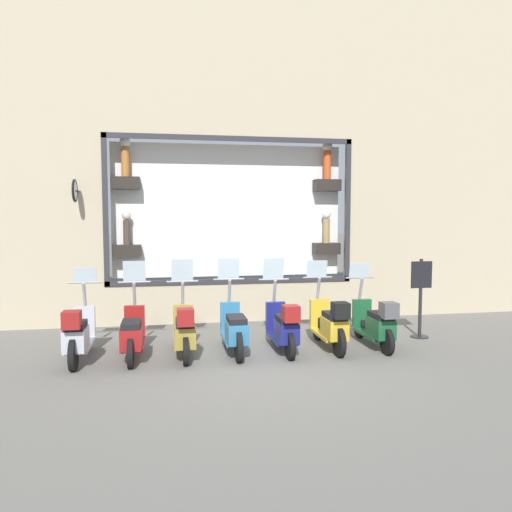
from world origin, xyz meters
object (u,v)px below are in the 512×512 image
(scooter_teal_3, at_px, (234,330))
(shop_sign_post, at_px, (421,295))
(scooter_green_0, at_px, (376,324))
(scooter_silver_6, at_px, (78,335))
(scooter_yellow_1, at_px, (330,325))
(scooter_navy_2, at_px, (284,327))
(scooter_olive_4, at_px, (184,331))
(scooter_red_5, at_px, (133,334))

(scooter_teal_3, xyz_separation_m, shop_sign_post, (0.54, -3.94, 0.43))
(scooter_green_0, distance_m, scooter_silver_6, 5.41)
(scooter_yellow_1, height_order, scooter_navy_2, scooter_navy_2)
(scooter_navy_2, relative_size, scooter_olive_4, 1.00)
(scooter_silver_6, bearing_deg, scooter_yellow_1, -89.98)
(scooter_yellow_1, xyz_separation_m, scooter_teal_3, (0.06, 1.80, -0.04))
(scooter_yellow_1, relative_size, scooter_silver_6, 1.00)
(scooter_teal_3, bearing_deg, scooter_silver_6, 91.33)
(scooter_navy_2, bearing_deg, scooter_silver_6, 89.94)
(scooter_green_0, distance_m, scooter_navy_2, 1.80)
(scooter_green_0, bearing_deg, scooter_olive_4, 89.91)
(scooter_olive_4, bearing_deg, scooter_yellow_1, -89.90)
(shop_sign_post, bearing_deg, scooter_teal_3, 97.80)
(scooter_olive_4, distance_m, scooter_red_5, 0.91)
(scooter_silver_6, distance_m, shop_sign_post, 6.69)
(scooter_green_0, distance_m, shop_sign_post, 1.44)
(scooter_green_0, relative_size, scooter_olive_4, 1.00)
(scooter_navy_2, xyz_separation_m, shop_sign_post, (0.61, -3.04, 0.41))
(scooter_green_0, relative_size, shop_sign_post, 1.10)
(scooter_teal_3, relative_size, scooter_silver_6, 1.00)
(scooter_green_0, distance_m, scooter_olive_4, 3.61)
(scooter_green_0, relative_size, scooter_teal_3, 0.99)
(scooter_green_0, distance_m, scooter_yellow_1, 0.90)
(scooter_green_0, bearing_deg, shop_sign_post, -63.70)
(scooter_red_5, xyz_separation_m, scooter_silver_6, (-0.06, 0.90, 0.04))
(scooter_yellow_1, height_order, scooter_teal_3, scooter_teal_3)
(scooter_silver_6, relative_size, shop_sign_post, 1.11)
(scooter_green_0, height_order, scooter_yellow_1, scooter_yellow_1)
(scooter_yellow_1, bearing_deg, shop_sign_post, -74.30)
(scooter_olive_4, relative_size, scooter_red_5, 1.00)
(scooter_green_0, distance_m, scooter_red_5, 4.51)
(scooter_olive_4, height_order, shop_sign_post, scooter_olive_4)
(scooter_yellow_1, bearing_deg, scooter_teal_3, 88.05)
(scooter_navy_2, height_order, scooter_red_5, scooter_navy_2)
(scooter_green_0, xyz_separation_m, scooter_olive_4, (0.01, 3.61, 0.01))
(scooter_green_0, relative_size, scooter_yellow_1, 0.99)
(scooter_red_5, distance_m, shop_sign_post, 5.79)
(scooter_silver_6, bearing_deg, scooter_olive_4, -90.09)
(scooter_red_5, height_order, scooter_silver_6, scooter_red_5)
(scooter_teal_3, xyz_separation_m, scooter_silver_6, (-0.06, 2.71, 0.03))
(scooter_red_5, distance_m, scooter_silver_6, 0.91)
(scooter_yellow_1, height_order, shop_sign_post, shop_sign_post)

